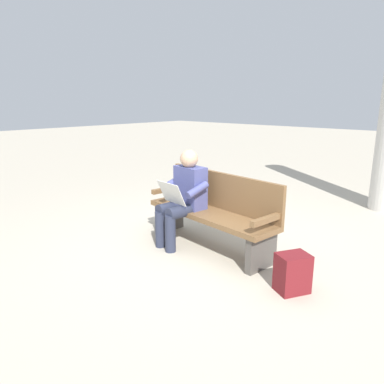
# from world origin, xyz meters

# --- Properties ---
(ground_plane) EXTENTS (40.00, 40.00, 0.00)m
(ground_plane) POSITION_xyz_m (0.00, 0.00, 0.00)
(ground_plane) COLOR #B7AD99
(bench_near) EXTENTS (1.84, 0.69, 0.90)m
(bench_near) POSITION_xyz_m (-0.01, -0.07, 0.46)
(bench_near) COLOR brown
(bench_near) RESTS_ON ground
(person_seated) EXTENTS (0.60, 0.60, 1.18)m
(person_seated) POSITION_xyz_m (0.32, 0.13, 0.63)
(person_seated) COLOR #474C84
(person_seated) RESTS_ON ground
(backpack) EXTENTS (0.35, 0.36, 0.37)m
(backpack) POSITION_xyz_m (-1.25, 0.30, 0.18)
(backpack) COLOR maroon
(backpack) RESTS_ON ground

